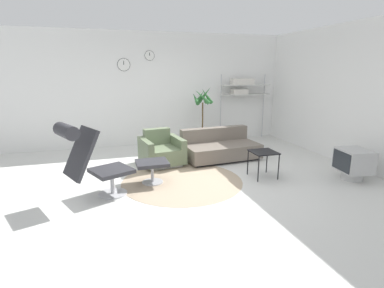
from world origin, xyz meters
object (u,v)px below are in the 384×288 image
Objects in this scene: potted_plant at (202,122)px; shelf_unit at (243,88)px; lounge_chair at (89,156)px; side_table at (263,154)px; armchair_red at (161,152)px; couch_low at (220,148)px; crt_television at (354,163)px; ottoman at (152,166)px.

shelf_unit reaches higher than potted_plant.
side_table is at bearing 68.42° from lounge_chair.
armchair_red is 1.30m from couch_low.
lounge_chair reaches higher than armchair_red.
couch_low is at bearing 102.97° from side_table.
potted_plant is (2.63, 2.68, -0.08)m from lounge_chair.
crt_television is (1.77, -1.88, 0.07)m from couch_low.
couch_low reaches higher than crt_television.
shelf_unit reaches higher than side_table.
armchair_red is 1.89× the size of side_table.
potted_plant reaches higher than side_table.
ottoman is at bearing 27.25° from couch_low.
ottoman is at bearing 62.96° from armchair_red.
ottoman is at bearing -138.50° from shelf_unit.
couch_low reaches higher than ottoman.
crt_television is 0.33× the size of shelf_unit.
shelf_unit reaches higher than couch_low.
crt_television is at bearing -20.97° from side_table.
shelf_unit is at bearing 71.85° from side_table.
shelf_unit is at bearing 16.76° from crt_television.
crt_television is at bearing -81.11° from shelf_unit.
ottoman is 3.52m from crt_television.
couch_low is 2.29m from shelf_unit.
couch_low is 0.93× the size of shelf_unit.
lounge_chair is 1.31× the size of armchair_red.
side_table is 0.81× the size of crt_television.
armchair_red is at bearing 66.90° from crt_television.
potted_plant reaches higher than lounge_chair.
shelf_unit is at bearing -156.15° from armchair_red.
side_table is 1.57m from crt_television.
ottoman is 0.59× the size of armchair_red.
armchair_red is 0.55× the size of couch_low.
lounge_chair reaches higher than side_table.
shelf_unit is at bearing 103.17° from lounge_chair.
side_table is (1.95, -0.29, 0.13)m from ottoman.
potted_plant is (1.65, 2.24, 0.31)m from ottoman.
crt_television is 3.56m from potted_plant.
lounge_chair is at bearing 24.66° from couch_low.
shelf_unit is (-0.53, 3.40, 1.12)m from crt_television.
shelf_unit is (1.23, 0.32, 0.81)m from potted_plant.
ottoman is 0.36× the size of potted_plant.
couch_low is at bearing -90.27° from potted_plant.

